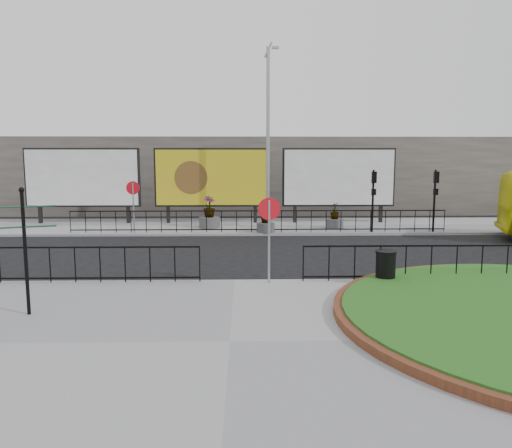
{
  "coord_description": "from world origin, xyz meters",
  "views": [
    {
      "loc": [
        0.29,
        -14.44,
        3.72
      ],
      "look_at": [
        0.68,
        1.91,
        1.53
      ],
      "focal_mm": 35.0,
      "sensor_mm": 36.0,
      "label": 1
    }
  ],
  "objects_px": {
    "planter_b": "(266,222)",
    "planter_c": "(335,219)",
    "billboard_mid": "(211,178)",
    "planter_a": "(209,216)",
    "fingerpost_sign": "(24,239)",
    "lamp_post": "(268,135)",
    "litter_bin": "(386,268)"
  },
  "relations": [
    {
      "from": "planter_b",
      "to": "planter_c",
      "type": "height_order",
      "value": "planter_b"
    },
    {
      "from": "billboard_mid",
      "to": "planter_a",
      "type": "xyz_separation_m",
      "value": [
        -0.0,
        -1.97,
        -1.89
      ]
    },
    {
      "from": "planter_c",
      "to": "fingerpost_sign",
      "type": "bearing_deg",
      "value": -124.69
    },
    {
      "from": "lamp_post",
      "to": "planter_b",
      "type": "distance_m",
      "value": 4.5
    },
    {
      "from": "planter_c",
      "to": "planter_a",
      "type": "bearing_deg",
      "value": 177.32
    },
    {
      "from": "planter_c",
      "to": "billboard_mid",
      "type": "bearing_deg",
      "value": 160.48
    },
    {
      "from": "billboard_mid",
      "to": "litter_bin",
      "type": "height_order",
      "value": "billboard_mid"
    },
    {
      "from": "billboard_mid",
      "to": "planter_c",
      "type": "bearing_deg",
      "value": -19.52
    },
    {
      "from": "billboard_mid",
      "to": "lamp_post",
      "type": "bearing_deg",
      "value": -33.25
    },
    {
      "from": "litter_bin",
      "to": "planter_c",
      "type": "height_order",
      "value": "planter_c"
    },
    {
      "from": "fingerpost_sign",
      "to": "lamp_post",
      "type": "bearing_deg",
      "value": 49.94
    },
    {
      "from": "planter_b",
      "to": "planter_c",
      "type": "xyz_separation_m",
      "value": [
        3.58,
        1.3,
        -0.05
      ]
    },
    {
      "from": "planter_b",
      "to": "planter_c",
      "type": "relative_size",
      "value": 1.04
    },
    {
      "from": "lamp_post",
      "to": "planter_a",
      "type": "relative_size",
      "value": 5.67
    },
    {
      "from": "billboard_mid",
      "to": "lamp_post",
      "type": "height_order",
      "value": "lamp_post"
    },
    {
      "from": "lamp_post",
      "to": "planter_c",
      "type": "distance_m",
      "value": 5.45
    },
    {
      "from": "billboard_mid",
      "to": "planter_a",
      "type": "height_order",
      "value": "billboard_mid"
    },
    {
      "from": "fingerpost_sign",
      "to": "planter_b",
      "type": "height_order",
      "value": "fingerpost_sign"
    },
    {
      "from": "billboard_mid",
      "to": "fingerpost_sign",
      "type": "relative_size",
      "value": 2.11
    },
    {
      "from": "litter_bin",
      "to": "planter_c",
      "type": "distance_m",
      "value": 11.41
    },
    {
      "from": "lamp_post",
      "to": "planter_b",
      "type": "height_order",
      "value": "lamp_post"
    },
    {
      "from": "billboard_mid",
      "to": "litter_bin",
      "type": "distance_m",
      "value": 14.98
    },
    {
      "from": "fingerpost_sign",
      "to": "litter_bin",
      "type": "height_order",
      "value": "fingerpost_sign"
    },
    {
      "from": "lamp_post",
      "to": "planter_b",
      "type": "bearing_deg",
      "value": -96.41
    },
    {
      "from": "lamp_post",
      "to": "fingerpost_sign",
      "type": "relative_size",
      "value": 3.14
    },
    {
      "from": "planter_a",
      "to": "planter_b",
      "type": "bearing_deg",
      "value": -29.5
    },
    {
      "from": "billboard_mid",
      "to": "fingerpost_sign",
      "type": "xyz_separation_m",
      "value": [
        -3.19,
        -16.14,
        -0.71
      ]
    },
    {
      "from": "billboard_mid",
      "to": "planter_a",
      "type": "relative_size",
      "value": 3.81
    },
    {
      "from": "lamp_post",
      "to": "billboard_mid",
      "type": "bearing_deg",
      "value": 146.75
    },
    {
      "from": "billboard_mid",
      "to": "planter_c",
      "type": "height_order",
      "value": "billboard_mid"
    },
    {
      "from": "planter_a",
      "to": "planter_b",
      "type": "height_order",
      "value": "planter_a"
    },
    {
      "from": "lamp_post",
      "to": "litter_bin",
      "type": "relative_size",
      "value": 9.41
    }
  ]
}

